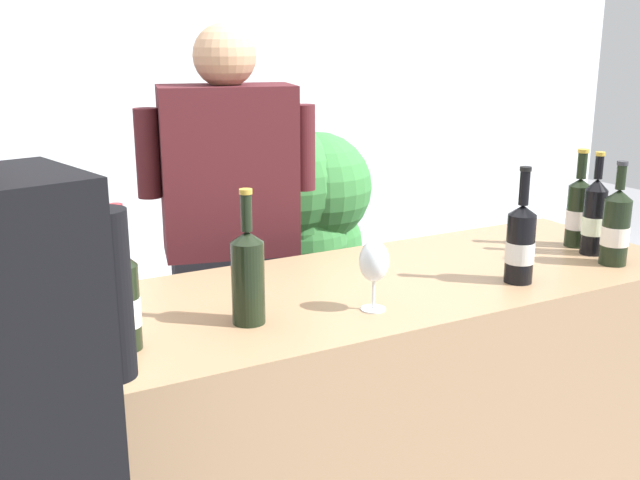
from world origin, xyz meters
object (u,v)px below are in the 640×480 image
Objects in this scene: potted_shrub at (303,229)px; wine_bottle_3 at (520,243)px; wine_bottle_7 at (122,300)px; wine_bottle_4 at (578,211)px; person_server at (232,272)px; wine_bottle_1 at (616,227)px; wine_bottle_6 at (6,284)px; wine_bottle_2 at (594,216)px; wine_bottle_0 at (248,274)px; wine_glass at (374,264)px.

wine_bottle_3 is at bearing -85.00° from potted_shrub.
wine_bottle_4 is at bearing 4.78° from wine_bottle_7.
person_server is 1.30× the size of potted_shrub.
wine_bottle_6 is (-1.70, 0.33, -0.01)m from wine_bottle_1.
person_server reaches higher than wine_bottle_6.
wine_bottle_2 is at bearing -106.04° from wine_bottle_4.
wine_bottle_0 is 1.05× the size of wine_bottle_1.
wine_bottle_2 is at bearing -7.11° from wine_bottle_6.
potted_shrub is at bearing 119.30° from wine_bottle_4.
wine_bottle_0 is 0.32m from wine_glass.
wine_bottle_3 reaches higher than wine_bottle_4.
wine_bottle_1 is 0.38m from wine_bottle_3.
wine_bottle_0 is at bearing 175.81° from wine_bottle_1.
wine_bottle_2 is 1.80× the size of wine_glass.
wine_bottle_7 is 0.99m from person_server.
wine_bottle_1 reaches higher than wine_glass.
wine_bottle_2 is 1.06× the size of wine_bottle_6.
wine_bottle_3 is at bearing -13.56° from wine_bottle_6.
wine_bottle_6 is (-1.32, 0.32, -0.00)m from wine_bottle_3.
wine_bottle_3 is 1.11m from wine_bottle_7.
wine_bottle_1 is (1.18, -0.09, -0.01)m from wine_bottle_0.
wine_bottle_7 is (-1.49, 0.07, -0.00)m from wine_bottle_1.
wine_bottle_0 is 1.19m from wine_bottle_1.
wine_bottle_0 reaches higher than wine_bottle_2.
wine_bottle_0 is 1.00× the size of wine_bottle_7.
wine_bottle_1 is at bearing -105.47° from wine_bottle_4.
wine_bottle_2 is 0.20× the size of person_server.
potted_shrub is at bearing 95.00° from wine_bottle_3.
person_server is at bearing 137.33° from wine_bottle_1.
wine_bottle_1 is 0.21m from wine_bottle_4.
wine_bottle_7 is (0.21, -0.25, 0.00)m from wine_bottle_6.
person_server is (-0.92, 0.85, -0.24)m from wine_bottle_1.
person_server is at bearing 53.76° from wine_bottle_7.
wine_bottle_0 is at bearing -123.25° from potted_shrub.
wine_bottle_7 is (-1.55, -0.13, -0.00)m from wine_bottle_4.
wine_bottle_3 reaches higher than wine_bottle_6.
wine_bottle_2 is 1.01× the size of wine_bottle_4.
wine_bottle_3 is 1.07× the size of wine_bottle_6.
wine_bottle_1 is 1.28m from person_server.
potted_shrub reaches higher than wine_glass.
potted_shrub is at bearing 34.88° from person_server.
wine_bottle_3 is 0.49m from wine_glass.
person_server reaches higher than wine_bottle_2.
wine_bottle_6 is at bearing -146.20° from person_server.
wine_glass is at bearing 179.03° from wine_bottle_1.
wine_bottle_2 is 1.75m from wine_bottle_6.
wine_bottle_6 is 0.19× the size of person_server.
wine_bottle_4 is (0.03, 0.09, -0.00)m from wine_bottle_2.
wine_bottle_4 is 1.55m from wine_bottle_7.
wine_bottle_1 is 0.97× the size of wine_bottle_2.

